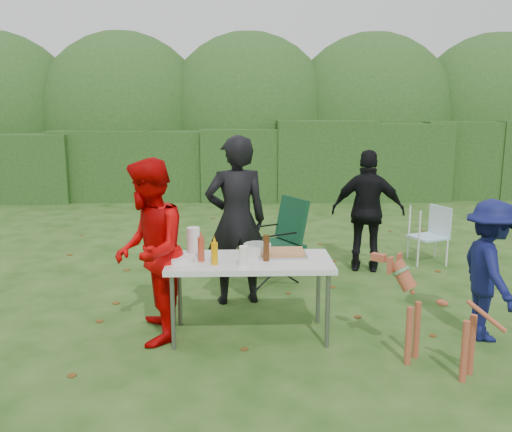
{
  "coord_description": "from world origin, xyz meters",
  "views": [
    {
      "loc": [
        -0.27,
        -4.59,
        2.11
      ],
      "look_at": [
        -0.09,
        0.9,
        1.0
      ],
      "focal_mm": 38.0,
      "sensor_mm": 36.0,
      "label": 1
    }
  ],
  "objects_px": {
    "person_cook": "(236,221)",
    "paper_towel_roll": "(193,241)",
    "ketchup_bottle": "(201,249)",
    "folding_table": "(250,265)",
    "person_red_jacket": "(149,252)",
    "camping_chair": "(276,240)",
    "mustard_bottle": "(215,254)",
    "person_black_puffy": "(368,211)",
    "dog": "(441,319)",
    "beer_bottle": "(266,248)",
    "child": "(489,270)",
    "lawn_chair": "(428,234)"
  },
  "relations": [
    {
      "from": "person_cook",
      "to": "paper_towel_roll",
      "type": "xyz_separation_m",
      "value": [
        -0.4,
        -0.71,
        -0.04
      ]
    },
    {
      "from": "ketchup_bottle",
      "to": "paper_towel_roll",
      "type": "relative_size",
      "value": 0.85
    },
    {
      "from": "folding_table",
      "to": "person_red_jacket",
      "type": "relative_size",
      "value": 0.9
    },
    {
      "from": "camping_chair",
      "to": "mustard_bottle",
      "type": "relative_size",
      "value": 5.13
    },
    {
      "from": "person_black_puffy",
      "to": "dog",
      "type": "relative_size",
      "value": 1.73
    },
    {
      "from": "person_red_jacket",
      "to": "dog",
      "type": "distance_m",
      "value": 2.55
    },
    {
      "from": "ketchup_bottle",
      "to": "person_black_puffy",
      "type": "bearing_deg",
      "value": 45.75
    },
    {
      "from": "ketchup_bottle",
      "to": "beer_bottle",
      "type": "bearing_deg",
      "value": -0.75
    },
    {
      "from": "person_red_jacket",
      "to": "camping_chair",
      "type": "height_order",
      "value": "person_red_jacket"
    },
    {
      "from": "person_red_jacket",
      "to": "paper_towel_roll",
      "type": "bearing_deg",
      "value": 116.64
    },
    {
      "from": "person_black_puffy",
      "to": "mustard_bottle",
      "type": "distance_m",
      "value": 2.87
    },
    {
      "from": "ketchup_bottle",
      "to": "paper_towel_roll",
      "type": "xyz_separation_m",
      "value": [
        -0.09,
        0.23,
        0.02
      ]
    },
    {
      "from": "child",
      "to": "dog",
      "type": "height_order",
      "value": "child"
    },
    {
      "from": "mustard_bottle",
      "to": "dog",
      "type": "bearing_deg",
      "value": -17.13
    },
    {
      "from": "camping_chair",
      "to": "beer_bottle",
      "type": "relative_size",
      "value": 4.28
    },
    {
      "from": "camping_chair",
      "to": "dog",
      "type": "bearing_deg",
      "value": 87.45
    },
    {
      "from": "person_cook",
      "to": "child",
      "type": "xyz_separation_m",
      "value": [
        2.3,
        -1.02,
        -0.26
      ]
    },
    {
      "from": "dog",
      "to": "child",
      "type": "bearing_deg",
      "value": -95.79
    },
    {
      "from": "mustard_bottle",
      "to": "person_cook",
      "type": "bearing_deg",
      "value": 79.89
    },
    {
      "from": "dog",
      "to": "lawn_chair",
      "type": "bearing_deg",
      "value": -65.81
    },
    {
      "from": "person_cook",
      "to": "person_red_jacket",
      "type": "xyz_separation_m",
      "value": [
        -0.78,
        -0.95,
        -0.08
      ]
    },
    {
      "from": "person_black_puffy",
      "to": "mustard_bottle",
      "type": "relative_size",
      "value": 7.89
    },
    {
      "from": "camping_chair",
      "to": "person_black_puffy",
      "type": "bearing_deg",
      "value": 168.44
    },
    {
      "from": "ketchup_bottle",
      "to": "beer_bottle",
      "type": "relative_size",
      "value": 0.92
    },
    {
      "from": "lawn_chair",
      "to": "mustard_bottle",
      "type": "bearing_deg",
      "value": 19.63
    },
    {
      "from": "folding_table",
      "to": "mustard_bottle",
      "type": "relative_size",
      "value": 7.5
    },
    {
      "from": "dog",
      "to": "paper_towel_roll",
      "type": "relative_size",
      "value": 3.51
    },
    {
      "from": "paper_towel_roll",
      "to": "person_black_puffy",
      "type": "bearing_deg",
      "value": 41.15
    },
    {
      "from": "dog",
      "to": "paper_towel_roll",
      "type": "height_order",
      "value": "paper_towel_roll"
    },
    {
      "from": "folding_table",
      "to": "person_black_puffy",
      "type": "xyz_separation_m",
      "value": [
        1.57,
        2.02,
        0.1
      ]
    },
    {
      "from": "person_cook",
      "to": "child",
      "type": "height_order",
      "value": "person_cook"
    },
    {
      "from": "child",
      "to": "beer_bottle",
      "type": "xyz_separation_m",
      "value": [
        -2.03,
        0.07,
        0.21
      ]
    },
    {
      "from": "dog",
      "to": "camping_chair",
      "type": "distance_m",
      "value": 2.63
    },
    {
      "from": "person_cook",
      "to": "camping_chair",
      "type": "distance_m",
      "value": 0.96
    },
    {
      "from": "person_black_puffy",
      "to": "lawn_chair",
      "type": "relative_size",
      "value": 2.02
    },
    {
      "from": "person_black_puffy",
      "to": "paper_towel_roll",
      "type": "xyz_separation_m",
      "value": [
        -2.09,
        -1.83,
        0.08
      ]
    },
    {
      "from": "ketchup_bottle",
      "to": "mustard_bottle",
      "type": "bearing_deg",
      "value": -41.36
    },
    {
      "from": "person_red_jacket",
      "to": "dog",
      "type": "height_order",
      "value": "person_red_jacket"
    },
    {
      "from": "person_red_jacket",
      "to": "child",
      "type": "relative_size",
      "value": 1.29
    },
    {
      "from": "mustard_bottle",
      "to": "person_red_jacket",
      "type": "bearing_deg",
      "value": 170.22
    },
    {
      "from": "child",
      "to": "paper_towel_roll",
      "type": "xyz_separation_m",
      "value": [
        -2.7,
        0.31,
        0.22
      ]
    },
    {
      "from": "folding_table",
      "to": "person_red_jacket",
      "type": "xyz_separation_m",
      "value": [
        -0.9,
        -0.05,
        0.15
      ]
    },
    {
      "from": "paper_towel_roll",
      "to": "mustard_bottle",
      "type": "bearing_deg",
      "value": -58.19
    },
    {
      "from": "ketchup_bottle",
      "to": "paper_towel_roll",
      "type": "bearing_deg",
      "value": 110.49
    },
    {
      "from": "person_red_jacket",
      "to": "beer_bottle",
      "type": "relative_size",
      "value": 6.97
    },
    {
      "from": "person_black_puffy",
      "to": "child",
      "type": "xyz_separation_m",
      "value": [
        0.61,
        -2.14,
        -0.14
      ]
    },
    {
      "from": "person_cook",
      "to": "lawn_chair",
      "type": "relative_size",
      "value": 2.33
    },
    {
      "from": "person_cook",
      "to": "mustard_bottle",
      "type": "xyz_separation_m",
      "value": [
        -0.19,
        -1.06,
        -0.07
      ]
    },
    {
      "from": "folding_table",
      "to": "dog",
      "type": "height_order",
      "value": "dog"
    },
    {
      "from": "ketchup_bottle",
      "to": "person_red_jacket",
      "type": "bearing_deg",
      "value": -178.92
    }
  ]
}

